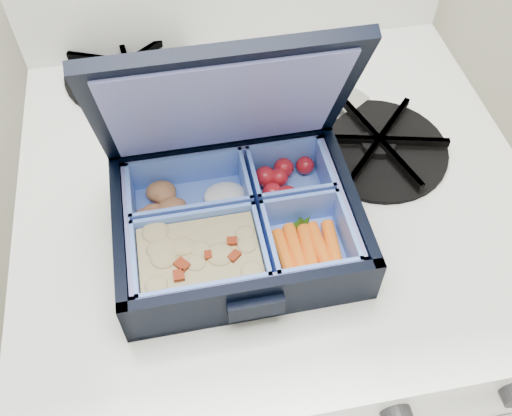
{
  "coord_description": "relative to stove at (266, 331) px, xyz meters",
  "views": [
    {
      "loc": [
        0.46,
        1.28,
        1.31
      ],
      "look_at": [
        0.53,
        1.62,
        0.87
      ],
      "focal_mm": 40.0,
      "sensor_mm": 36.0,
      "label": 1
    }
  ],
  "objects": [
    {
      "name": "bento_box",
      "position": [
        -0.05,
        -0.09,
        0.44
      ],
      "size": [
        0.23,
        0.18,
        0.06
      ],
      "primitive_type": null,
      "rotation": [
        0.0,
        0.0,
        0.01
      ],
      "color": "black",
      "rests_on": "stove"
    },
    {
      "name": "burner_grate_rear",
      "position": [
        -0.15,
        0.19,
        0.43
      ],
      "size": [
        0.21,
        0.21,
        0.02
      ],
      "primitive_type": "cylinder",
      "rotation": [
        0.0,
        0.0,
        -0.38
      ],
      "color": "black",
      "rests_on": "stove"
    },
    {
      "name": "stove",
      "position": [
        0.0,
        0.0,
        0.0
      ],
      "size": [
        0.56,
        0.56,
        0.83
      ],
      "primitive_type": null,
      "color": "white",
      "rests_on": "floor"
    },
    {
      "name": "burner_grate",
      "position": [
        0.12,
        0.0,
        0.43
      ],
      "size": [
        0.19,
        0.19,
        0.02
      ],
      "primitive_type": "cylinder",
      "rotation": [
        0.0,
        0.0,
        -0.23
      ],
      "color": "black",
      "rests_on": "stove"
    },
    {
      "name": "fork",
      "position": [
        0.04,
        0.03,
        0.42
      ],
      "size": [
        0.18,
        0.14,
        0.01
      ],
      "primitive_type": null,
      "rotation": [
        0.0,
        0.0,
        -0.97
      ],
      "color": "silver",
      "rests_on": "stove"
    }
  ]
}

